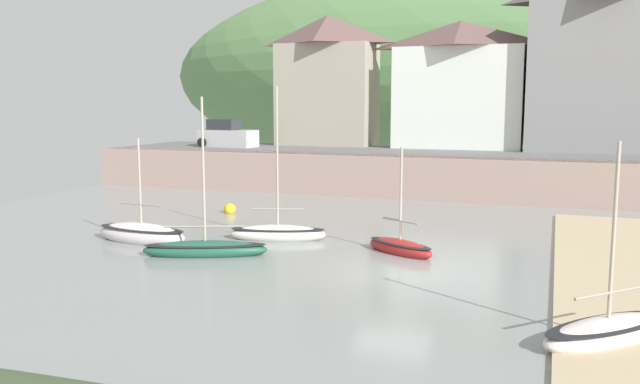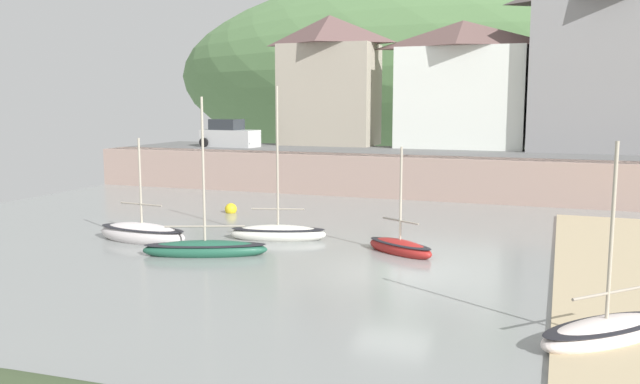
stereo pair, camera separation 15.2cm
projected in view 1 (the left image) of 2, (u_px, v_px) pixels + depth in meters
The scene contains 12 objects.
quay_seawall at pixel (465, 175), 37.90m from camera, with size 48.00×9.40×2.40m.
hillside_backdrop at pixel (514, 74), 71.99m from camera, with size 80.00×44.00×24.42m.
waterfront_building_left at pixel (327, 79), 48.00m from camera, with size 7.14×4.40×9.36m.
waterfront_building_centre at pixel (459, 84), 44.85m from camera, with size 8.83×4.48×8.60m.
waterfront_building_right at pixel (598, 58), 41.72m from camera, with size 8.75×5.91×11.72m.
sailboat_far_left at pixel (608, 331), 15.34m from camera, with size 3.56×3.68×4.87m.
motorboat_with_cabin at pixel (205, 248), 23.99m from camera, with size 4.64×2.72×5.91m.
sailboat_white_hull at pixel (278, 233), 26.79m from camera, with size 4.09×2.18×6.36m.
rowboat_small_beached at pixel (142, 234), 26.34m from camera, with size 4.26×1.76×4.37m.
fishing_boat_green at pixel (400, 247), 24.30m from camera, with size 3.04×2.25×4.11m.
parked_car_near_slipway at pixel (227, 135), 46.34m from camera, with size 4.26×2.13×1.95m.
mooring_buoy at pixel (230, 209), 33.15m from camera, with size 0.61×0.61×0.61m.
Camera 1 is at (4.87, -20.78, 5.58)m, focal length 36.89 mm.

